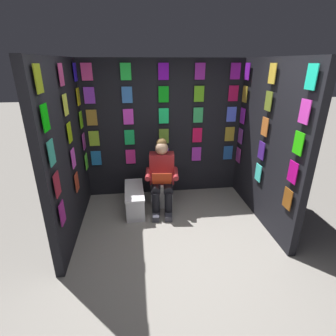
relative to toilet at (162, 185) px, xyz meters
name	(u,v)px	position (x,y,z in m)	size (l,w,h in m)	color
ground_plane	(182,266)	(-0.08, 1.63, -0.33)	(30.00, 30.00, 0.00)	gray
display_wall_back	(163,130)	(-0.08, -0.43, 0.87)	(2.86, 0.14, 2.38)	black
display_wall_left	(268,144)	(-1.51, 0.62, 0.87)	(0.14, 2.02, 2.38)	black
display_wall_right	(66,152)	(1.35, 0.62, 0.87)	(0.14, 2.02, 2.38)	black
toilet	(162,185)	(0.00, 0.00, 0.00)	(0.43, 0.57, 0.77)	white
person_reading	(162,176)	(0.02, 0.23, 0.27)	(0.55, 0.71, 1.19)	maroon
comic_longbox_near	(135,199)	(0.48, 0.23, -0.13)	(0.32, 0.83, 0.39)	silver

